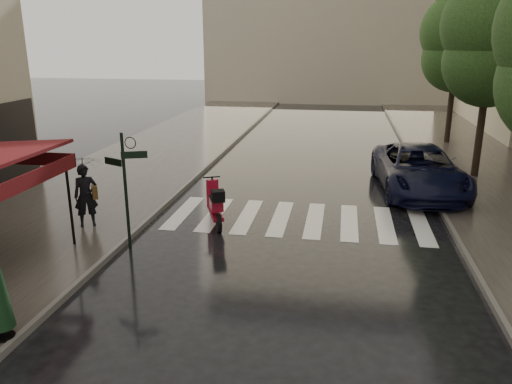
% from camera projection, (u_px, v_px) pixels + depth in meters
% --- Properties ---
extents(ground, '(120.00, 120.00, 0.00)m').
position_uv_depth(ground, '(126.00, 310.00, 10.23)').
color(ground, black).
rests_on(ground, ground).
extents(sidewalk_near, '(6.00, 60.00, 0.12)m').
position_uv_depth(sidewalk_near, '(143.00, 163.00, 22.26)').
color(sidewalk_near, '#38332D').
rests_on(sidewalk_near, ground).
extents(sidewalk_far, '(5.50, 60.00, 0.12)m').
position_uv_depth(sidewalk_far, '(494.00, 177.00, 19.84)').
color(sidewalk_far, '#38332D').
rests_on(sidewalk_far, ground).
extents(curb_near, '(0.12, 60.00, 0.16)m').
position_uv_depth(curb_near, '(209.00, 165.00, 21.75)').
color(curb_near, '#595651').
rests_on(curb_near, ground).
extents(curb_far, '(0.12, 60.00, 0.16)m').
position_uv_depth(curb_far, '(421.00, 174.00, 20.29)').
color(curb_far, '#595651').
rests_on(curb_far, ground).
extents(crosswalk, '(7.85, 3.20, 0.01)m').
position_uv_depth(crosswalk, '(297.00, 219.00, 15.39)').
color(crosswalk, silver).
rests_on(crosswalk, ground).
extents(signpost, '(1.17, 0.29, 3.10)m').
position_uv_depth(signpost, '(125.00, 182.00, 12.71)').
color(signpost, black).
rests_on(signpost, ground).
extents(tree_mid, '(3.80, 3.80, 8.34)m').
position_uv_depth(tree_mid, '(493.00, 32.00, 18.35)').
color(tree_mid, black).
rests_on(tree_mid, sidewalk_far).
extents(tree_far, '(3.80, 3.80, 8.16)m').
position_uv_depth(tree_far, '(458.00, 37.00, 24.95)').
color(tree_far, black).
rests_on(tree_far, sidewalk_far).
extents(pedestrian_with_umbrella, '(1.49, 1.50, 2.53)m').
position_uv_depth(pedestrian_with_umbrella, '(83.00, 170.00, 14.05)').
color(pedestrian_with_umbrella, black).
rests_on(pedestrian_with_umbrella, sidewalk_near).
extents(scooter, '(0.99, 1.87, 1.30)m').
position_uv_depth(scooter, '(215.00, 205.00, 14.78)').
color(scooter, black).
rests_on(scooter, ground).
extents(parked_car, '(3.21, 6.15, 1.65)m').
position_uv_depth(parked_car, '(419.00, 169.00, 17.98)').
color(parked_car, black).
rests_on(parked_car, ground).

